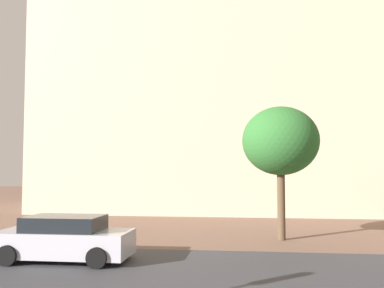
{
  "coord_description": "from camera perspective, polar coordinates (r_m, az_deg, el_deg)",
  "views": [
    {
      "loc": [
        1.44,
        -3.51,
        2.97
      ],
      "look_at": [
        -0.24,
        10.16,
        3.82
      ],
      "focal_mm": 39.62,
      "sensor_mm": 36.0,
      "label": 1
    }
  ],
  "objects": [
    {
      "name": "ground_plane",
      "position": [
        13.91,
        0.94,
        -15.84
      ],
      "size": [
        120.0,
        120.0,
        0.0
      ],
      "primitive_type": "plane",
      "color": "brown"
    },
    {
      "name": "tree_curb_far",
      "position": [
        18.62,
        11.82,
        0.34
      ],
      "size": [
        3.29,
        3.29,
        5.7
      ],
      "color": "brown",
      "rests_on": "ground_plane"
    },
    {
      "name": "landmark_building",
      "position": [
        33.44,
        5.28,
        11.06
      ],
      "size": [
        28.11,
        11.46,
        38.02
      ],
      "color": "beige",
      "rests_on": "ground_plane"
    },
    {
      "name": "car_silver",
      "position": [
        14.83,
        -16.81,
        -12.14
      ],
      "size": [
        4.37,
        2.06,
        1.46
      ],
      "color": "#B2B2BC",
      "rests_on": "ground_plane"
    },
    {
      "name": "street_asphalt_strip",
      "position": [
        12.03,
        -0.09,
        -17.79
      ],
      "size": [
        120.0,
        8.47,
        0.0
      ],
      "primitive_type": "cube",
      "color": "#38383D",
      "rests_on": "ground_plane"
    }
  ]
}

